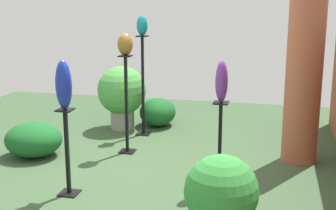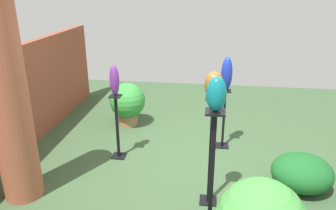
% 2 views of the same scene
% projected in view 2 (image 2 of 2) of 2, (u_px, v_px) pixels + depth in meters
% --- Properties ---
extents(ground_plane, '(8.00, 8.00, 0.00)m').
position_uv_depth(ground_plane, '(181.00, 166.00, 4.62)').
color(ground_plane, '#385133').
extents(brick_wall_back, '(5.60, 0.12, 1.58)m').
position_uv_depth(brick_wall_back, '(11.00, 106.00, 4.66)').
color(brick_wall_back, brown).
rests_on(brick_wall_back, ground).
extents(brick_pillar, '(0.44, 0.44, 2.44)m').
position_uv_depth(brick_pillar, '(8.00, 101.00, 3.58)').
color(brick_pillar, '#9E5138').
rests_on(brick_pillar, ground).
extents(pedestal_teal, '(0.20, 0.20, 1.48)m').
position_uv_depth(pedestal_teal, '(211.00, 195.00, 2.87)').
color(pedestal_teal, black).
rests_on(pedestal_teal, ground).
extents(pedestal_cobalt, '(0.20, 0.20, 0.93)m').
position_uv_depth(pedestal_cobalt, '(224.00, 122.00, 5.04)').
color(pedestal_cobalt, black).
rests_on(pedestal_cobalt, ground).
extents(pedestal_violet, '(0.20, 0.20, 0.96)m').
position_uv_depth(pedestal_violet, '(117.00, 130.00, 4.73)').
color(pedestal_violet, black).
rests_on(pedestal_violet, ground).
extents(pedestal_bronze, '(0.20, 0.20, 1.30)m').
position_uv_depth(pedestal_bronze, '(210.00, 157.00, 3.67)').
color(pedestal_bronze, black).
rests_on(pedestal_bronze, ground).
extents(art_vase_teal, '(0.15, 0.16, 0.28)m').
position_uv_depth(art_vase_teal, '(216.00, 94.00, 2.54)').
color(art_vase_teal, '#0F727A').
rests_on(art_vase_teal, pedestal_teal).
extents(art_vase_cobalt, '(0.17, 0.17, 0.51)m').
position_uv_depth(art_vase_cobalt, '(227.00, 74.00, 4.77)').
color(art_vase_cobalt, '#192D9E').
rests_on(art_vase_cobalt, pedestal_cobalt).
extents(art_vase_violet, '(0.14, 0.13, 0.44)m').
position_uv_depth(art_vase_violet, '(114.00, 80.00, 4.46)').
color(art_vase_violet, '#6B2D8C').
rests_on(art_vase_violet, pedestal_violet).
extents(art_vase_bronze, '(0.19, 0.20, 0.28)m').
position_uv_depth(art_vase_bronze, '(214.00, 85.00, 3.38)').
color(art_vase_bronze, brown).
rests_on(art_vase_bronze, pedestal_bronze).
extents(potted_plant_near_pillar, '(0.63, 0.63, 0.78)m').
position_uv_depth(potted_plant_near_pillar, '(128.00, 102.00, 5.83)').
color(potted_plant_near_pillar, '#936B4C').
rests_on(potted_plant_near_pillar, ground).
extents(foliage_bed_east, '(0.69, 0.75, 0.45)m').
position_uv_depth(foliage_bed_east, '(302.00, 173.00, 4.05)').
color(foliage_bed_east, '#195923').
rests_on(foliage_bed_east, ground).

